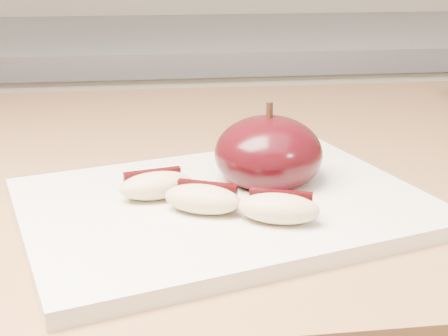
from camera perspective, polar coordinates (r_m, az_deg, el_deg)
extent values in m
cube|color=silver|center=(1.46, -1.79, -6.93)|extent=(2.40, 0.60, 0.90)
cube|color=slate|center=(1.32, -2.01, 11.71)|extent=(2.40, 0.62, 0.04)
cube|color=#A06A46|center=(0.65, 3.94, -0.17)|extent=(1.64, 0.64, 0.04)
cube|color=silver|center=(0.49, 0.00, -3.42)|extent=(0.36, 0.30, 0.01)
ellipsoid|color=black|center=(0.52, 4.08, 1.31)|extent=(0.10, 0.10, 0.06)
cylinder|color=black|center=(0.51, 4.18, 5.28)|extent=(0.01, 0.01, 0.01)
ellipsoid|color=tan|center=(0.49, -6.22, -1.61)|extent=(0.06, 0.04, 0.02)
cube|color=black|center=(0.50, -6.56, -1.22)|extent=(0.05, 0.02, 0.02)
ellipsoid|color=tan|center=(0.46, -2.00, -2.86)|extent=(0.06, 0.05, 0.02)
cube|color=black|center=(0.47, -1.53, -2.41)|extent=(0.04, 0.02, 0.02)
ellipsoid|color=tan|center=(0.45, 5.03, -3.72)|extent=(0.06, 0.05, 0.02)
cube|color=black|center=(0.46, 5.21, -3.22)|extent=(0.05, 0.02, 0.02)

